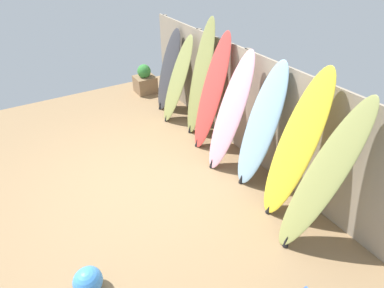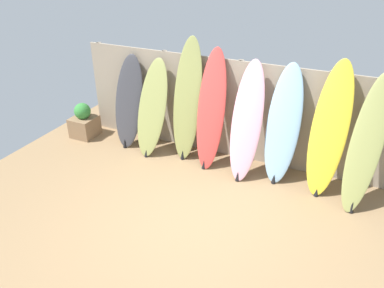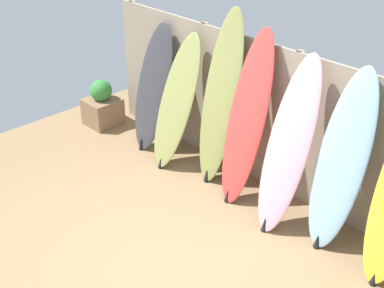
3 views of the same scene
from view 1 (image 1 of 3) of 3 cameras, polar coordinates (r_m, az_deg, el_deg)
name	(u,v)px [view 1 (image 1 of 3)]	position (r m, az deg, el deg)	size (l,w,h in m)	color
ground	(137,181)	(4.91, -10.39, -6.99)	(7.68, 7.68, 0.00)	#8E704C
fence_back	(241,102)	(5.25, 9.33, 7.99)	(6.08, 0.11, 1.80)	gray
surfboard_charcoal_0	(168,71)	(6.64, -4.50, 13.68)	(0.61, 0.64, 1.72)	#38383D
surfboard_olive_1	(177,80)	(6.15, -2.80, 12.00)	(0.60, 0.72, 1.72)	olive
surfboard_olive_2	(200,80)	(5.61, 1.52, 12.06)	(0.52, 0.51, 2.16)	olive
surfboard_red_3	(211,94)	(5.23, 3.70, 9.46)	(0.55, 0.72, 2.02)	#D13D38
surfboard_pink_4	(230,114)	(4.74, 7.22, 5.71)	(0.53, 0.75, 1.92)	pink
surfboard_skyblue_5	(261,128)	(4.45, 12.92, 3.05)	(0.54, 0.61, 1.92)	#8CB7D6
surfboard_yellow_6	(295,148)	(3.99, 19.02, -0.81)	(0.57, 0.64, 2.07)	yellow
surfboard_olive_7	(322,180)	(3.72, 23.44, -6.34)	(0.54, 0.87, 1.95)	olive
planter_box	(145,81)	(7.66, -8.96, 11.81)	(0.46, 0.49, 0.71)	#846647
beach_ball	(88,281)	(3.73, -19.21, -23.46)	(0.32, 0.32, 0.32)	#3F8CE5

